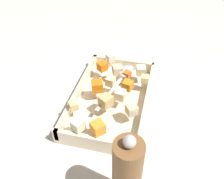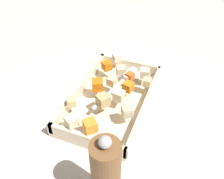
{
  "view_description": "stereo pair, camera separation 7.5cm",
  "coord_description": "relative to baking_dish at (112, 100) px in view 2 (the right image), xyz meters",
  "views": [
    {
      "loc": [
        0.53,
        0.14,
        0.56
      ],
      "look_at": [
        -0.01,
        0.0,
        0.06
      ],
      "focal_mm": 39.13,
      "sensor_mm": 36.0,
      "label": 1
    },
    {
      "loc": [
        0.51,
        0.21,
        0.56
      ],
      "look_at": [
        -0.01,
        0.0,
        0.06
      ],
      "focal_mm": 39.13,
      "sensor_mm": 36.0,
      "label": 2
    }
  ],
  "objects": [
    {
      "name": "carrot_chunk_corner_nw",
      "position": [
        -0.1,
        -0.06,
        0.05
      ],
      "size": [
        0.04,
        0.04,
        0.03
      ],
      "primitive_type": "cube",
      "rotation": [
        0.0,
        0.0,
        2.49
      ],
      "color": "orange",
      "rests_on": "baking_dish"
    },
    {
      "name": "potato_chunk_center",
      "position": [
        0.16,
        -0.05,
        0.05
      ],
      "size": [
        0.04,
        0.04,
        0.03
      ],
      "primitive_type": "cube",
      "rotation": [
        0.0,
        0.0,
        1.08
      ],
      "color": "beige",
      "rests_on": "baking_dish"
    },
    {
      "name": "potato_chunk_mid_left",
      "position": [
        -0.07,
        0.09,
        0.05
      ],
      "size": [
        0.03,
        0.03,
        0.02
      ],
      "primitive_type": "cube",
      "rotation": [
        0.0,
        0.0,
        4.77
      ],
      "color": "#E0CC89",
      "rests_on": "baking_dish"
    },
    {
      "name": "carrot_chunk_corner_ne",
      "position": [
        0.0,
        -0.05,
        0.05
      ],
      "size": [
        0.04,
        0.04,
        0.03
      ],
      "primitive_type": "cube",
      "rotation": [
        0.0,
        0.0,
        0.4
      ],
      "color": "orange",
      "rests_on": "baking_dish"
    },
    {
      "name": "potato_chunk_corner_se",
      "position": [
        0.06,
        -0.0,
        0.05
      ],
      "size": [
        0.05,
        0.05,
        0.03
      ],
      "primitive_type": "cube",
      "rotation": [
        0.0,
        0.0,
        0.99
      ],
      "color": "tan",
      "rests_on": "baking_dish"
    },
    {
      "name": "carrot_chunk_under_handle",
      "position": [
        -0.03,
        0.04,
        0.05
      ],
      "size": [
        0.03,
        0.03,
        0.03
      ],
      "primitive_type": "cube",
      "rotation": [
        0.0,
        0.0,
        4.45
      ],
      "color": "orange",
      "rests_on": "baking_dish"
    },
    {
      "name": "potato_chunk_heap_top",
      "position": [
        0.02,
        0.03,
        0.05
      ],
      "size": [
        0.03,
        0.03,
        0.03
      ],
      "primitive_type": "cube",
      "rotation": [
        0.0,
        0.0,
        1.46
      ],
      "color": "beige",
      "rests_on": "baking_dish"
    },
    {
      "name": "potato_chunk_rim_edge",
      "position": [
        -0.03,
        -0.01,
        0.05
      ],
      "size": [
        0.03,
        0.03,
        0.03
      ],
      "primitive_type": "cube",
      "rotation": [
        0.0,
        0.0,
        4.53
      ],
      "color": "beige",
      "rests_on": "baking_dish"
    },
    {
      "name": "potato_chunk_far_right",
      "position": [
        -0.09,
        -0.01,
        0.05
      ],
      "size": [
        0.04,
        0.04,
        0.03
      ],
      "primitive_type": "cube",
      "rotation": [
        0.0,
        0.0,
        5.21
      ],
      "color": "beige",
      "rests_on": "baking_dish"
    },
    {
      "name": "parsnip_chunk_heap_side",
      "position": [
        -0.16,
        -0.05,
        0.05
      ],
      "size": [
        0.04,
        0.04,
        0.03
      ],
      "primitive_type": "cube",
      "rotation": [
        0.0,
        0.0,
        2.38
      ],
      "color": "silver",
      "rests_on": "baking_dish"
    },
    {
      "name": "pepper_mill",
      "position": [
        0.29,
        0.1,
        0.09
      ],
      "size": [
        0.06,
        0.06,
        0.23
      ],
      "color": "brown",
      "rests_on": "ground_plane"
    },
    {
      "name": "potato_chunk_near_left",
      "position": [
        0.07,
        0.07,
        0.05
      ],
      "size": [
        0.04,
        0.04,
        0.03
      ],
      "primitive_type": "cube",
      "rotation": [
        0.0,
        0.0,
        5.37
      ],
      "color": "beige",
      "rests_on": "baking_dish"
    },
    {
      "name": "ground_plane",
      "position": [
        0.01,
        -0.0,
        -0.02
      ],
      "size": [
        4.0,
        4.0,
        0.0
      ],
      "primitive_type": "plane",
      "color": "beige"
    },
    {
      "name": "potato_chunk_front_center",
      "position": [
        0.1,
        -0.09,
        0.05
      ],
      "size": [
        0.03,
        0.03,
        0.02
      ],
      "primitive_type": "cube",
      "rotation": [
        0.0,
        0.0,
        2.21
      ],
      "color": "#E0CC89",
      "rests_on": "baking_dish"
    },
    {
      "name": "potato_chunk_mid_right",
      "position": [
        -0.11,
        0.07,
        0.05
      ],
      "size": [
        0.04,
        0.04,
        0.03
      ],
      "primitive_type": "cube",
      "rotation": [
        0.0,
        0.0,
        4.94
      ],
      "color": "beige",
      "rests_on": "baking_dish"
    },
    {
      "name": "carrot_chunk_near_right",
      "position": [
        -0.08,
        0.03,
        0.05
      ],
      "size": [
        0.03,
        0.03,
        0.02
      ],
      "primitive_type": "cube",
      "rotation": [
        0.0,
        0.0,
        5.94
      ],
      "color": "orange",
      "rests_on": "baking_dish"
    },
    {
      "name": "serving_spoon",
      "position": [
        -0.09,
        0.02,
        0.05
      ],
      "size": [
        0.23,
        0.08,
        0.02
      ],
      "rotation": [
        0.0,
        0.0,
        6.04
      ],
      "color": "silver",
      "rests_on": "baking_dish"
    },
    {
      "name": "carrot_chunk_back_center",
      "position": [
        0.16,
        0.0,
        0.05
      ],
      "size": [
        0.05,
        0.05,
        0.03
      ],
      "primitive_type": "cube",
      "rotation": [
        0.0,
        0.0,
        5.53
      ],
      "color": "orange",
      "rests_on": "baking_dish"
    },
    {
      "name": "baking_dish",
      "position": [
        0.0,
        0.0,
        0.0
      ],
      "size": [
        0.37,
        0.23,
        0.05
      ],
      "color": "beige",
      "rests_on": "ground_plane"
    }
  ]
}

